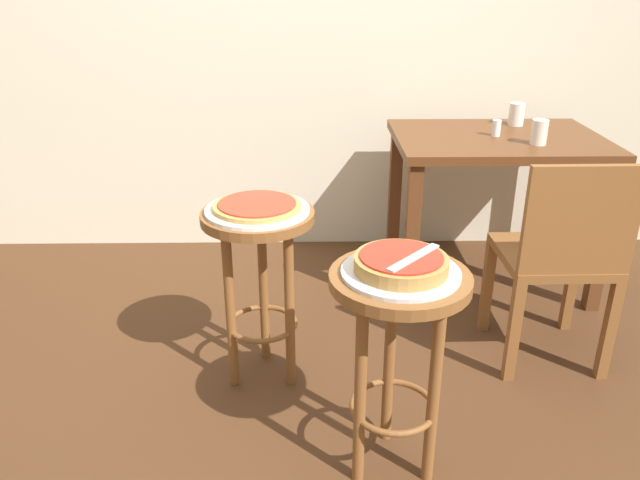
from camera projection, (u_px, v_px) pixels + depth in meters
ground_plane at (300, 430)px, 2.14m from camera, size 6.00×6.00×0.00m
stool_foreground at (397, 328)px, 1.80m from camera, size 0.40×0.40×0.67m
serving_plate_foreground at (401, 272)px, 1.73m from camera, size 0.33×0.33×0.01m
pizza_foreground at (401, 263)px, 1.71m from camera, size 0.26×0.26×0.05m
stool_middle at (259, 256)px, 2.24m from camera, size 0.40×0.40×0.67m
serving_plate_middle at (257, 210)px, 2.17m from camera, size 0.37×0.37×0.01m
pizza_middle at (257, 206)px, 2.16m from camera, size 0.31×0.31×0.02m
dining_table at (496, 161)px, 2.93m from camera, size 0.95×0.70×0.74m
cup_near_edge at (539, 132)px, 2.72m from camera, size 0.07×0.07×0.11m
cup_far_edge at (517, 114)px, 3.05m from camera, size 0.07×0.07×0.11m
condiment_shaker at (496, 128)px, 2.86m from camera, size 0.04×0.04×0.07m
wooden_chair at (561, 255)px, 2.33m from camera, size 0.40×0.40×0.85m
pizza_server_knife at (414, 257)px, 1.69m from camera, size 0.17×0.18×0.01m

